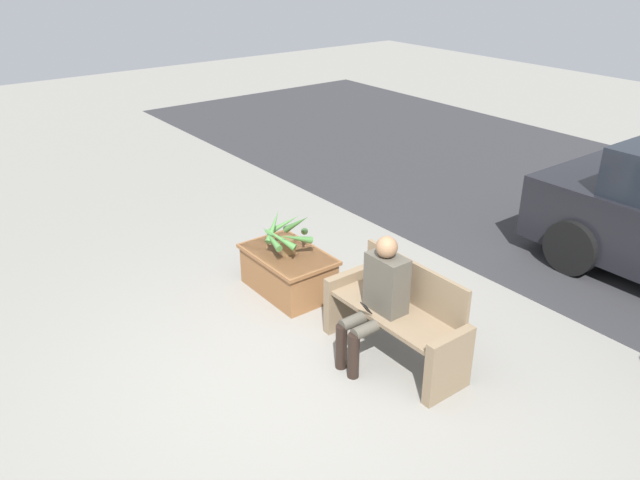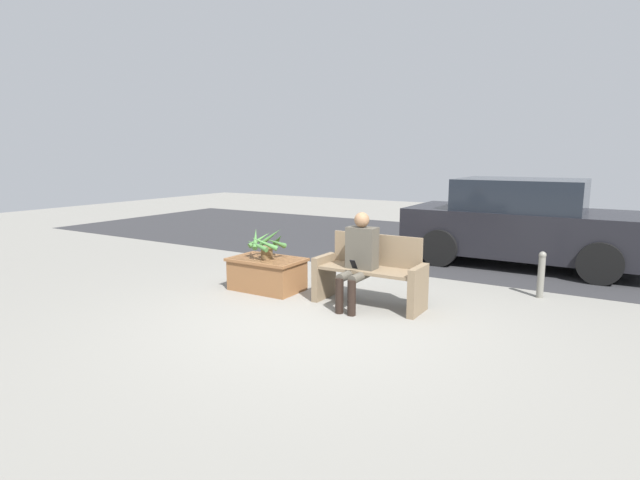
{
  "view_description": "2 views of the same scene",
  "coord_description": "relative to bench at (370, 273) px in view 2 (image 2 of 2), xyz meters",
  "views": [
    {
      "loc": [
        3.65,
        -2.58,
        3.47
      ],
      "look_at": [
        -0.88,
        0.87,
        0.74
      ],
      "focal_mm": 35.0,
      "sensor_mm": 36.0,
      "label": 1
    },
    {
      "loc": [
        2.98,
        -4.82,
        1.92
      ],
      "look_at": [
        -0.54,
        0.97,
        0.77
      ],
      "focal_mm": 28.0,
      "sensor_mm": 36.0,
      "label": 2
    }
  ],
  "objects": [
    {
      "name": "ground_plane",
      "position": [
        -0.28,
        -0.87,
        -0.42
      ],
      "size": [
        30.0,
        30.0,
        0.0
      ],
      "primitive_type": "plane",
      "color": "gray"
    },
    {
      "name": "road_surface",
      "position": [
        -0.28,
        4.84,
        -0.42
      ],
      "size": [
        20.0,
        6.0,
        0.01
      ],
      "primitive_type": "cube",
      "color": "#2D2D30",
      "rests_on": "ground_plane"
    },
    {
      "name": "bench",
      "position": [
        0.0,
        0.0,
        0.0
      ],
      "size": [
        1.43,
        0.51,
        0.9
      ],
      "color": "#7A664C",
      "rests_on": "ground_plane"
    },
    {
      "name": "person_seated",
      "position": [
        -0.08,
        -0.18,
        0.25
      ],
      "size": [
        0.38,
        0.6,
        1.21
      ],
      "color": "#4C473D",
      "rests_on": "ground_plane"
    },
    {
      "name": "planter_box",
      "position": [
        -1.58,
        -0.12,
        -0.17
      ],
      "size": [
        1.04,
        0.67,
        0.46
      ],
      "color": "brown",
      "rests_on": "ground_plane"
    },
    {
      "name": "potted_plant",
      "position": [
        -1.58,
        -0.13,
        0.26
      ],
      "size": [
        0.55,
        0.57,
        0.44
      ],
      "color": "brown",
      "rests_on": "planter_box"
    },
    {
      "name": "parked_car",
      "position": [
        1.24,
        3.61,
        0.32
      ],
      "size": [
        3.97,
        1.98,
        1.52
      ],
      "color": "black",
      "rests_on": "ground_plane"
    },
    {
      "name": "bollard_post",
      "position": [
        1.84,
        1.5,
        -0.09
      ],
      "size": [
        0.1,
        0.1,
        0.64
      ],
      "color": "slate",
      "rests_on": "ground_plane"
    }
  ]
}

